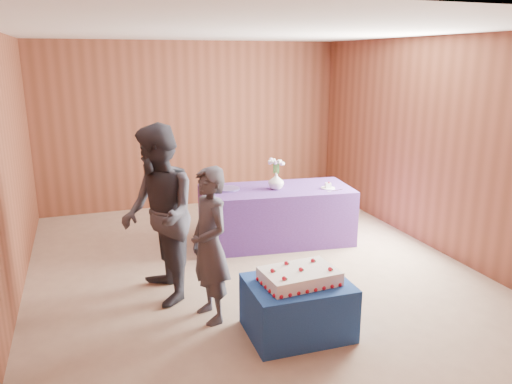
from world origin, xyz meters
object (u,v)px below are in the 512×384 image
guest_left (210,245)px  guest_right (158,215)px  vase (276,181)px  cake_table (298,307)px  serving_table (276,215)px  sheet_cake (299,276)px

guest_left → guest_right: 0.70m
vase → cake_table: bearing=-106.6°
guest_right → serving_table: bearing=119.6°
guest_left → guest_right: bearing=-155.6°
cake_table → serving_table: bearing=74.6°
sheet_cake → vase: bearing=69.6°
cake_table → vase: (0.66, 2.21, 0.61)m
cake_table → sheet_cake: bearing=-55.6°
sheet_cake → cake_table: bearing=119.0°
sheet_cake → guest_left: size_ratio=0.48×
cake_table → guest_right: guest_right is taller
vase → serving_table: bearing=64.0°
sheet_cake → vase: size_ratio=3.32×
serving_table → sheet_cake: 2.36m
sheet_cake → guest_left: guest_left is taller
vase → guest_left: 2.15m
serving_table → vase: 0.48m
guest_right → guest_left: bearing=30.0°
cake_table → serving_table: (0.68, 2.24, 0.12)m
serving_table → guest_left: 2.22m
serving_table → vase: bearing=-109.2°
cake_table → guest_right: size_ratio=0.49×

